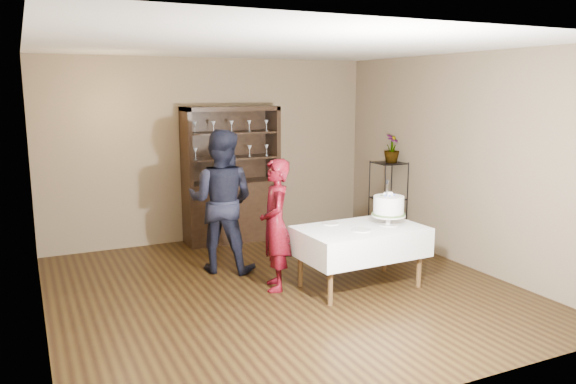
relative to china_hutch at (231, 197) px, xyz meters
name	(u,v)px	position (x,y,z in m)	size (l,w,h in m)	color
floor	(283,289)	(-0.20, -2.25, -0.66)	(5.00, 5.00, 0.00)	black
ceiling	(283,46)	(-0.20, -2.25, 2.04)	(5.00, 5.00, 0.00)	silver
back_wall	(212,150)	(-0.20, 0.25, 0.69)	(5.00, 0.02, 2.70)	brown
wall_left	(34,190)	(-2.70, -2.25, 0.69)	(0.02, 5.00, 2.70)	brown
wall_right	(459,160)	(2.30, -2.25, 0.69)	(0.02, 5.00, 2.70)	brown
china_hutch	(231,197)	(0.00, 0.00, 0.00)	(1.40, 0.48, 2.00)	black
plant_etagere	(388,198)	(2.08, -1.05, -0.01)	(0.42, 0.42, 1.20)	black
cake_table	(360,241)	(0.63, -2.56, -0.13)	(1.45, 0.92, 0.71)	white
woman	(276,225)	(-0.26, -2.19, 0.08)	(0.54, 0.36, 1.49)	#3D0509
man	(221,201)	(-0.60, -1.29, 0.22)	(0.86, 0.67, 1.77)	black
cake	(389,207)	(0.97, -2.61, 0.26)	(0.42, 0.42, 0.54)	white
plate_near	(361,230)	(0.55, -2.69, 0.05)	(0.22, 0.22, 0.01)	white
plate_far	(330,223)	(0.40, -2.27, 0.05)	(0.20, 0.20, 0.01)	white
potted_plant	(392,148)	(2.11, -1.06, 0.73)	(0.23, 0.23, 0.41)	#446530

